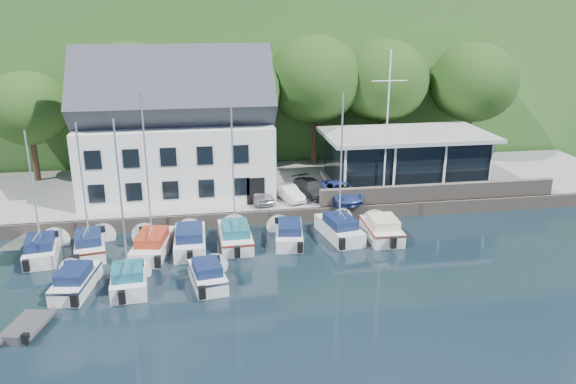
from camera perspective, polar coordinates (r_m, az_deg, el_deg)
name	(u,v)px	position (r m, az deg, el deg)	size (l,w,h in m)	color
ground	(310,299)	(30.08, 2.22, -10.79)	(180.00, 180.00, 0.00)	black
quay	(268,189)	(45.80, -2.05, 0.33)	(60.00, 13.00, 1.00)	gray
quay_face	(279,217)	(39.72, -0.87, -2.52)	(60.00, 0.30, 1.00)	#685D53
hillside	(231,53)	(88.16, -5.84, 13.90)	(160.00, 75.00, 16.00)	#2C5821
harbor_building	(177,136)	(43.29, -11.23, 5.58)	(14.40, 8.20, 8.70)	white
club_pavilion	(405,158)	(46.29, 11.82, 3.43)	(13.20, 7.20, 4.10)	black
seawall	(439,192)	(43.00, 15.07, 0.02)	(18.00, 0.50, 1.20)	#685D53
gangway	(26,250)	(39.33, -25.04, -5.35)	(1.20, 6.00, 1.40)	silver
car_silver	(259,193)	(41.23, -3.00, -0.09)	(1.48, 3.69, 1.26)	#A7A6AB
car_white	(289,193)	(41.48, 0.08, -0.07)	(1.16, 3.32, 1.09)	silver
car_dgrey	(312,188)	(42.48, 2.44, 0.42)	(1.66, 4.08, 1.18)	#2C2B30
car_blue	(340,191)	(41.60, 5.33, 0.13)	(1.63, 4.14, 1.42)	navy
flagpole	(387,126)	(41.50, 10.02, 6.61)	(2.60, 0.20, 10.82)	white
tree_0	(31,127)	(49.79, -24.69, 6.03)	(6.53, 6.53, 8.93)	#16330F
tree_1	(132,110)	(48.28, -15.53, 8.00)	(8.11, 8.11, 11.08)	#16330F
tree_2	(236,112)	(48.02, -5.29, 8.09)	(7.57, 7.57, 10.35)	#16330F
tree_3	(315,101)	(50.03, 2.73, 9.17)	(8.35, 8.35, 11.41)	#16330F
tree_4	(382,102)	(51.48, 9.50, 9.00)	(8.08, 8.08, 11.04)	#16330F
tree_5	(471,103)	(54.06, 18.12, 8.61)	(7.84, 7.84, 10.71)	#16330F
boat_r1_0	(33,192)	(36.38, -24.46, 0.04)	(2.01, 5.94, 8.49)	silver
boat_r1_1	(83,186)	(35.94, -20.11, 0.53)	(1.93, 6.03, 8.68)	silver
boat_r1_2	(148,184)	(34.65, -14.05, 0.75)	(2.06, 6.72, 9.00)	silver
boat_r1_3	(190,238)	(36.04, -9.94, -4.60)	(2.10, 6.51, 1.54)	silver
boat_r1_4	(233,178)	(35.17, -5.58, 1.40)	(2.14, 6.57, 8.89)	silver
boat_r1_5	(289,231)	(36.70, 0.10, -4.00)	(1.89, 6.09, 1.39)	silver
boat_r1_6	(341,170)	(36.23, 5.40, 2.24)	(2.00, 6.53, 9.30)	silver
boat_r1_7	(382,227)	(37.69, 9.51, -3.53)	(2.20, 5.69, 1.53)	silver
boat_r2_0	(76,278)	(32.67, -20.77, -8.20)	(1.80, 5.72, 1.41)	silver
boat_r2_1	(122,213)	(30.41, -16.48, -2.06)	(2.05, 4.92, 8.86)	silver
boat_r2_2	(207,273)	(31.49, -8.20, -8.12)	(1.80, 5.05, 1.42)	silver
dinghy_1	(26,325)	(29.86, -25.05, -12.19)	(1.71, 2.85, 0.66)	#343539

